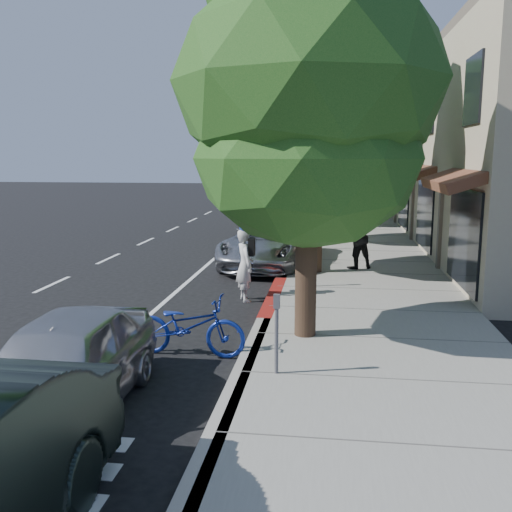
% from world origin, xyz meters
% --- Properties ---
extents(ground, '(120.00, 120.00, 0.00)m').
position_xyz_m(ground, '(0.00, 0.00, 0.00)').
color(ground, black).
rests_on(ground, ground).
extents(sidewalk, '(4.60, 56.00, 0.15)m').
position_xyz_m(sidewalk, '(2.30, 8.00, 0.07)').
color(sidewalk, gray).
rests_on(sidewalk, ground).
extents(curb, '(0.30, 56.00, 0.15)m').
position_xyz_m(curb, '(0.00, 8.00, 0.07)').
color(curb, '#9E998E').
rests_on(curb, ground).
extents(curb_red_segment, '(0.32, 4.00, 0.15)m').
position_xyz_m(curb_red_segment, '(0.00, 1.00, 0.07)').
color(curb_red_segment, maroon).
rests_on(curb_red_segment, ground).
extents(storefront_building, '(10.00, 36.00, 7.00)m').
position_xyz_m(storefront_building, '(9.60, 18.00, 3.50)').
color(storefront_building, tan).
rests_on(storefront_building, ground).
extents(street_tree_0, '(4.83, 4.83, 7.55)m').
position_xyz_m(street_tree_0, '(0.90, -2.00, 4.62)').
color(street_tree_0, black).
rests_on(street_tree_0, ground).
extents(street_tree_1, '(5.28, 5.28, 8.44)m').
position_xyz_m(street_tree_1, '(0.90, 4.00, 5.18)').
color(street_tree_1, black).
rests_on(street_tree_1, ground).
extents(street_tree_2, '(4.60, 4.60, 7.42)m').
position_xyz_m(street_tree_2, '(0.90, 10.00, 4.57)').
color(street_tree_2, black).
rests_on(street_tree_2, ground).
extents(street_tree_3, '(5.44, 5.44, 7.93)m').
position_xyz_m(street_tree_3, '(0.90, 16.00, 4.76)').
color(street_tree_3, black).
rests_on(street_tree_3, ground).
extents(street_tree_4, '(4.27, 4.27, 6.90)m').
position_xyz_m(street_tree_4, '(0.90, 22.00, 4.25)').
color(street_tree_4, black).
rests_on(street_tree_4, ground).
extents(street_tree_5, '(5.02, 5.02, 7.54)m').
position_xyz_m(street_tree_5, '(0.90, 28.00, 4.56)').
color(street_tree_5, black).
rests_on(street_tree_5, ground).
extents(cyclist, '(0.65, 0.76, 1.75)m').
position_xyz_m(cyclist, '(-0.70, 0.98, 0.88)').
color(cyclist, silver).
rests_on(cyclist, ground).
extents(bicycle, '(2.10, 0.84, 1.08)m').
position_xyz_m(bicycle, '(-1.10, -3.00, 0.54)').
color(bicycle, navy).
rests_on(bicycle, ground).
extents(silver_suv, '(2.91, 5.50, 1.47)m').
position_xyz_m(silver_suv, '(-0.63, 5.50, 0.74)').
color(silver_suv, '#A6A6AB').
rests_on(silver_suv, ground).
extents(dark_sedan, '(1.93, 4.35, 1.39)m').
position_xyz_m(dark_sedan, '(-1.43, 13.55, 0.69)').
color(dark_sedan, black).
rests_on(dark_sedan, ground).
extents(white_pickup, '(2.46, 5.41, 1.54)m').
position_xyz_m(white_pickup, '(-1.37, 20.08, 0.77)').
color(white_pickup, silver).
rests_on(white_pickup, ground).
extents(dark_suv_far, '(2.30, 4.90, 1.62)m').
position_xyz_m(dark_suv_far, '(-0.98, 25.10, 0.81)').
color(dark_suv_far, black).
rests_on(dark_suv_far, ground).
extents(near_car_a, '(1.69, 4.12, 1.40)m').
position_xyz_m(near_car_a, '(-2.20, -5.50, 0.70)').
color(near_car_a, '#B2B2B7').
rests_on(near_car_a, ground).
extents(pedestrian, '(1.16, 1.06, 1.93)m').
position_xyz_m(pedestrian, '(2.10, 4.66, 1.11)').
color(pedestrian, black).
rests_on(pedestrian, sidewalk).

